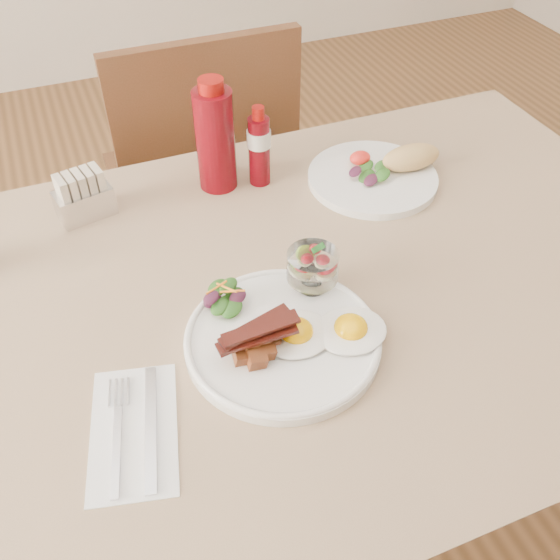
% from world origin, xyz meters
% --- Properties ---
extents(table, '(1.33, 0.88, 0.75)m').
position_xyz_m(table, '(0.00, 0.00, 0.66)').
color(table, '#59311C').
rests_on(table, ground).
extents(chair_far, '(0.42, 0.42, 0.93)m').
position_xyz_m(chair_far, '(0.00, 0.66, 0.52)').
color(chair_far, '#59311C').
rests_on(chair_far, ground).
extents(main_plate, '(0.28, 0.28, 0.02)m').
position_xyz_m(main_plate, '(-0.09, -0.10, 0.76)').
color(main_plate, white).
rests_on(main_plate, table).
extents(fried_eggs, '(0.20, 0.14, 0.03)m').
position_xyz_m(fried_eggs, '(-0.03, -0.12, 0.78)').
color(fried_eggs, white).
rests_on(fried_eggs, main_plate).
extents(bacon_potato_pile, '(0.12, 0.07, 0.05)m').
position_xyz_m(bacon_potato_pile, '(-0.13, -0.11, 0.79)').
color(bacon_potato_pile, maroon).
rests_on(bacon_potato_pile, main_plate).
extents(side_salad, '(0.07, 0.06, 0.04)m').
position_xyz_m(side_salad, '(-0.14, -0.01, 0.78)').
color(side_salad, '#214612').
rests_on(side_salad, main_plate).
extents(fruit_cup, '(0.08, 0.08, 0.08)m').
position_xyz_m(fruit_cup, '(-0.01, -0.02, 0.81)').
color(fruit_cup, white).
rests_on(fruit_cup, main_plate).
extents(second_plate, '(0.27, 0.25, 0.06)m').
position_xyz_m(second_plate, '(0.24, 0.21, 0.77)').
color(second_plate, white).
rests_on(second_plate, table).
extents(ketchup_bottle, '(0.08, 0.08, 0.21)m').
position_xyz_m(ketchup_bottle, '(-0.05, 0.31, 0.85)').
color(ketchup_bottle, '#5A050C').
rests_on(ketchup_bottle, table).
extents(hot_sauce_bottle, '(0.05, 0.05, 0.15)m').
position_xyz_m(hot_sauce_bottle, '(0.02, 0.29, 0.83)').
color(hot_sauce_bottle, '#5A050C').
rests_on(hot_sauce_bottle, table).
extents(sugar_caddy, '(0.11, 0.07, 0.09)m').
position_xyz_m(sugar_caddy, '(-0.30, 0.31, 0.79)').
color(sugar_caddy, silver).
rests_on(sugar_caddy, table).
extents(napkin_cutlery, '(0.15, 0.22, 0.01)m').
position_xyz_m(napkin_cutlery, '(-0.32, -0.16, 0.75)').
color(napkin_cutlery, white).
rests_on(napkin_cutlery, table).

